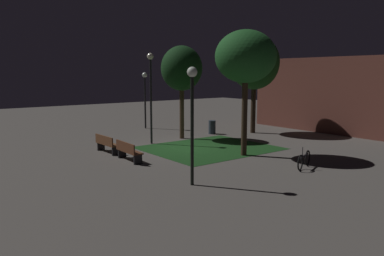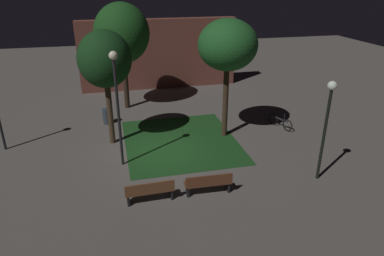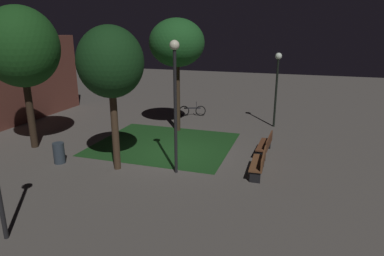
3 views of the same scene
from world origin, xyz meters
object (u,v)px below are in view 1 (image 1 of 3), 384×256
bench_lawn_edge (107,143)px  tree_back_right (254,63)px  tree_back_left (246,57)px  trash_bin (212,127)px  bicycle (304,160)px  tree_lawn_side (182,69)px  lamp_post_plaza_east (192,105)px  bench_corner (128,151)px  lamp_post_plaza_west (145,90)px  lamp_post_near_wall (151,84)px

bench_lawn_edge → tree_back_right: (-0.12, 10.53, 4.12)m
tree_back_left → trash_bin: bearing=152.8°
trash_bin → bicycle: bicycle is taller
tree_lawn_side → trash_bin: bearing=94.9°
lamp_post_plaza_east → bicycle: (0.90, 5.20, -2.51)m
tree_back_left → bicycle: tree_back_left is taller
bench_lawn_edge → tree_back_left: (4.53, 5.01, 4.18)m
bench_corner → lamp_post_plaza_east: bearing=0.4°
trash_bin → bench_corner: bearing=-65.7°
lamp_post_plaza_west → trash_bin: 5.79m
trash_bin → lamp_post_near_wall: bearing=-83.3°
tree_lawn_side → lamp_post_plaza_east: size_ratio=1.34×
lamp_post_plaza_east → bicycle: size_ratio=2.54×
tree_back_right → lamp_post_near_wall: size_ratio=1.27×
tree_back_left → tree_lawn_side: (-5.73, 0.47, -0.48)m
tree_back_right → tree_back_left: 7.22m
lamp_post_plaza_east → bench_corner: bearing=-179.6°
lamp_post_plaza_east → lamp_post_plaza_west: (-13.20, 5.89, -0.10)m
tree_back_right → tree_lawn_side: (-1.07, -5.05, -0.42)m
tree_lawn_side → bicycle: bearing=-1.6°
bench_corner → tree_back_right: tree_back_right is taller
tree_back_left → bench_lawn_edge: bearing=-132.1°
bench_corner → tree_back_left: size_ratio=0.31×
bench_corner → lamp_post_plaza_west: 10.61m
lamp_post_plaza_west → lamp_post_near_wall: lamp_post_near_wall is taller
bench_lawn_edge → tree_lawn_side: tree_lawn_side is taller
tree_lawn_side → lamp_post_plaza_west: bearing=175.0°
tree_back_left → lamp_post_plaza_west: (-10.80, 0.92, -1.91)m
tree_back_right → lamp_post_near_wall: bearing=-95.4°
lamp_post_near_wall → bicycle: (8.66, 2.13, -3.02)m
tree_back_right → tree_lawn_side: tree_back_right is taller
bench_corner → lamp_post_near_wall: (-3.06, 3.10, 2.88)m
bench_lawn_edge → bench_corner: bearing=0.0°
bicycle → tree_back_right: bearing=146.3°
tree_lawn_side → tree_back_right: bearing=78.0°
bench_lawn_edge → bicycle: (7.83, 5.23, -0.14)m
bench_lawn_edge → tree_lawn_side: size_ratio=0.33×
tree_back_right → lamp_post_plaza_west: (-6.15, -4.60, -1.84)m
lamp_post_plaza_west → bicycle: 14.32m
bench_lawn_edge → lamp_post_plaza_east: lamp_post_plaza_east is taller
bench_corner → lamp_post_plaza_east: 5.26m
tree_back_right → bench_lawn_edge: bearing=-89.3°
tree_back_right → lamp_post_plaza_west: size_ratio=1.60×
lamp_post_near_wall → lamp_post_plaza_west: bearing=152.6°
tree_lawn_side → bicycle: tree_lawn_side is taller
tree_back_right → lamp_post_near_wall: 7.56m
trash_bin → lamp_post_plaza_east: bearing=-43.9°
tree_back_left → trash_bin: size_ratio=6.77×
lamp_post_plaza_west → tree_back_right: bearing=36.8°
trash_bin → bicycle: 9.67m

